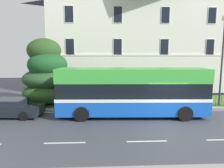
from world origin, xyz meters
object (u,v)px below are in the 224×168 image
georgian_townhouse (134,38)px  parked_hatchback_00 (9,108)px  street_lamp_post (222,55)px  single_decker_bus (132,91)px  litter_bin (188,98)px  evergreen_tree (48,76)px

georgian_townhouse → parked_hatchback_00: (-10.48, -12.53, -5.84)m
parked_hatchback_00 → street_lamp_post: 16.65m
single_decker_bus → litter_bin: (5.06, 2.60, -1.10)m
street_lamp_post → litter_bin: size_ratio=6.85×
evergreen_tree → single_decker_bus: (6.72, -3.90, -0.73)m
georgian_townhouse → single_decker_bus: size_ratio=1.96×
evergreen_tree → street_lamp_post: street_lamp_post is taller
evergreen_tree → litter_bin: bearing=-6.3°
evergreen_tree → parked_hatchback_00: 4.43m
georgian_townhouse → single_decker_bus: (-2.01, -12.82, -4.70)m
street_lamp_post → litter_bin: (-2.59, 0.21, -3.55)m
single_decker_bus → street_lamp_post: bearing=19.5°
evergreen_tree → single_decker_bus: evergreen_tree is taller
street_lamp_post → litter_bin: 4.40m
georgian_townhouse → street_lamp_post: (5.64, -10.43, -2.25)m
georgian_townhouse → parked_hatchback_00: 17.35m
evergreen_tree → litter_bin: evergreen_tree is taller
parked_hatchback_00 → litter_bin: parked_hatchback_00 is taller
parked_hatchback_00 → evergreen_tree: bearing=68.7°
evergreen_tree → parked_hatchback_00: bearing=-115.9°
evergreen_tree → litter_bin: 11.99m
georgian_townhouse → evergreen_tree: georgian_townhouse is taller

